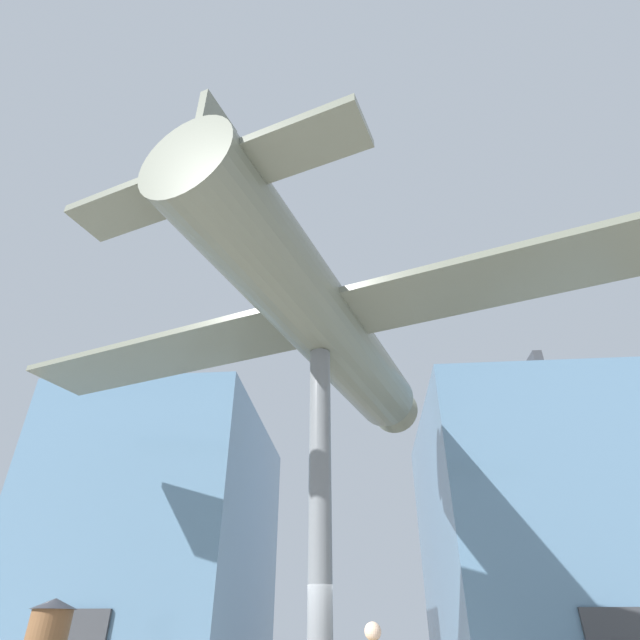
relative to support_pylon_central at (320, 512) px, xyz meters
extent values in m
cube|color=slate|center=(-8.13, 12.57, 1.41)|extent=(8.37, 12.05, 10.61)
cube|color=#383A3F|center=(-8.13, 12.57, 7.01)|extent=(0.36, 11.44, 0.60)
cube|color=slate|center=(8.13, 12.57, 1.41)|extent=(8.37, 12.05, 10.61)
cube|color=#383A3F|center=(8.13, 12.57, 7.01)|extent=(0.36, 11.44, 0.60)
cylinder|color=slate|center=(0.00, 0.00, 0.00)|extent=(0.51, 0.51, 7.80)
cylinder|color=slate|center=(0.00, 0.00, 4.90)|extent=(5.77, 11.93, 2.01)
cube|color=slate|center=(0.00, 0.00, 4.90)|extent=(19.11, 8.37, 0.18)
cube|color=slate|center=(-1.70, -4.96, 5.05)|extent=(6.22, 2.97, 0.18)
cube|color=slate|center=(-1.70, -4.96, 6.07)|extent=(0.53, 1.10, 1.94)
cone|color=slate|center=(2.13, 6.22, 4.90)|extent=(2.01, 1.72, 1.71)
sphere|color=black|center=(2.39, 6.98, 4.90)|extent=(0.44, 0.44, 0.44)
sphere|color=beige|center=(1.01, -1.67, -2.19)|extent=(0.28, 0.28, 0.28)
cone|color=#2D2D33|center=(-6.98, 2.61, -1.61)|extent=(1.13, 1.13, 0.25)
camera|label=1|loc=(0.93, -11.33, -2.17)|focal=28.00mm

